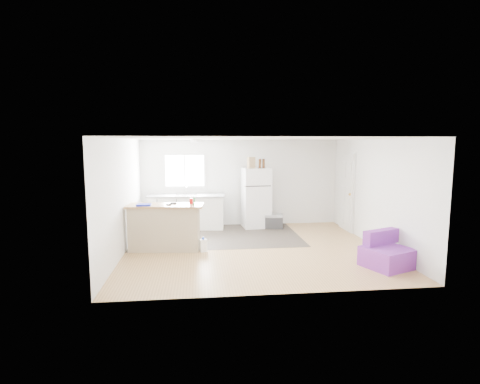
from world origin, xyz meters
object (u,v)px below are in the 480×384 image
refrigerator (256,198)px  cleaner_jug (203,245)px  mop (189,240)px  bottle_left (260,164)px  blue_tray (144,205)px  kitchen_cabinets (187,211)px  cardboard_box (251,163)px  red_cup (191,201)px  bottle_right (264,163)px  cooler (274,221)px  purple_seat (386,254)px  peninsula (165,227)px

refrigerator → cleaner_jug: 2.77m
mop → bottle_left: 3.17m
blue_tray → mop: bearing=-3.3°
kitchen_cabinets → blue_tray: size_ratio=7.01×
blue_tray → bottle_left: 3.52m
cardboard_box → bottle_left: 0.23m
mop → red_cup: (0.06, 0.19, 0.82)m
kitchen_cabinets → cardboard_box: size_ratio=7.01×
cardboard_box → bottle_right: 0.33m
cooler → blue_tray: size_ratio=1.79×
purple_seat → mop: mop is taller
kitchen_cabinets → peninsula: kitchen_cabinets is taller
purple_seat → cleaner_jug: purple_seat is taller
cooler → bottle_left: 1.61m
cardboard_box → cleaner_jug: bearing=-121.4°
kitchen_cabinets → purple_seat: (3.82, -3.62, -0.23)m
cooler → bottle_right: (-0.27, 0.15, 1.56)m
bottle_right → red_cup: bearing=-135.7°
refrigerator → bottle_right: bearing=-21.9°
peninsula → red_cup: 0.80m
refrigerator → purple_seat: (1.92, -3.58, -0.58)m
purple_seat → red_cup: red_cup is taller
cardboard_box → bottle_right: cardboard_box is taller
red_cup → mop: bearing=-107.8°
kitchen_cabinets → blue_tray: kitchen_cabinets is taller
peninsula → mop: size_ratio=1.43×
refrigerator → purple_seat: bearing=-66.9°
peninsula → cleaner_jug: bearing=-11.2°
bottle_left → refrigerator: bearing=140.0°
bottle_right → peninsula: bearing=-142.3°
blue_tray → bottle_left: (2.81, 2.00, 0.74)m
cooler → blue_tray: (-3.17, -1.86, 0.82)m
purple_seat → bottle_left: 4.24m
red_cup → cardboard_box: (1.58, 1.88, 0.73)m
cardboard_box → red_cup: bearing=-130.1°
purple_seat → refrigerator: bearing=96.3°
purple_seat → mop: bearing=136.6°
peninsula → blue_tray: size_ratio=5.57×
peninsula → cleaner_jug: (0.82, -0.25, -0.36)m
kitchen_cabinets → cooler: size_ratio=3.92×
red_cup → bottle_right: size_ratio=0.48×
purple_seat → bottle_left: (-1.83, 3.51, 1.52)m
kitchen_cabinets → cooler: 2.38m
bottle_right → mop: bearing=-133.8°
refrigerator → cleaner_jug: refrigerator is taller
kitchen_cabinets → blue_tray: 2.33m
cardboard_box → bottle_left: (0.23, -0.03, -0.02)m
cooler → mop: mop is taller
kitchen_cabinets → mop: kitchen_cabinets is taller
cleaner_jug → bottle_right: (1.67, 2.18, 1.62)m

